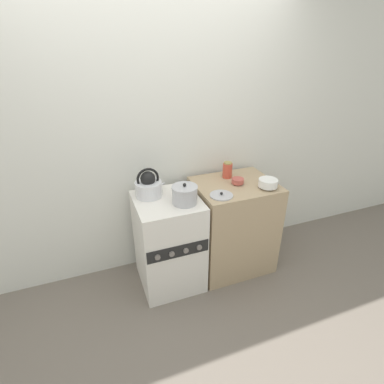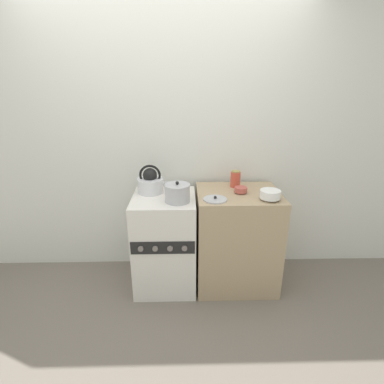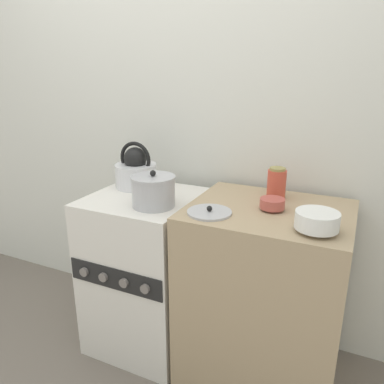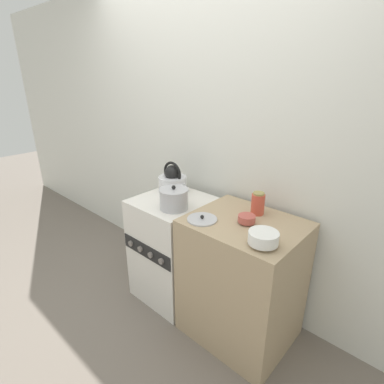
{
  "view_description": "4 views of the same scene",
  "coord_description": "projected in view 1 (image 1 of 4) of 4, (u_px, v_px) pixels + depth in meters",
  "views": [
    {
      "loc": [
        -0.57,
        -1.81,
        2.04
      ],
      "look_at": [
        0.22,
        0.28,
        0.89
      ],
      "focal_mm": 28.0,
      "sensor_mm": 36.0,
      "label": 1
    },
    {
      "loc": [
        0.18,
        -2.09,
        1.77
      ],
      "look_at": [
        0.24,
        0.3,
        0.89
      ],
      "focal_mm": 28.0,
      "sensor_mm": 36.0,
      "label": 2
    },
    {
      "loc": [
        0.98,
        -1.25,
        1.47
      ],
      "look_at": [
        0.28,
        0.26,
        0.92
      ],
      "focal_mm": 35.0,
      "sensor_mm": 36.0,
      "label": 3
    },
    {
      "loc": [
        1.52,
        -1.17,
        1.76
      ],
      "look_at": [
        0.21,
        0.27,
        0.98
      ],
      "focal_mm": 28.0,
      "sensor_mm": 36.0,
      "label": 4
    }
  ],
  "objects": [
    {
      "name": "kettle",
      "position": [
        149.0,
        186.0,
        2.48
      ],
      "size": [
        0.27,
        0.22,
        0.25
      ],
      "color": "silver",
      "rests_on": "stove"
    },
    {
      "name": "loose_pot_lid",
      "position": [
        221.0,
        195.0,
        2.45
      ],
      "size": [
        0.19,
        0.19,
        0.03
      ],
      "color": "#B2B2B7",
      "rests_on": "counter"
    },
    {
      "name": "storage_jar",
      "position": [
        227.0,
        170.0,
        2.75
      ],
      "size": [
        0.09,
        0.09,
        0.15
      ],
      "color": "#CC4C38",
      "rests_on": "counter"
    },
    {
      "name": "wall_back",
      "position": [
        153.0,
        140.0,
        2.59
      ],
      "size": [
        7.0,
        0.06,
        2.5
      ],
      "color": "silver",
      "rests_on": "ground_plane"
    },
    {
      "name": "stove",
      "position": [
        169.0,
        242.0,
        2.65
      ],
      "size": [
        0.53,
        0.57,
        0.86
      ],
      "color": "silver",
      "rests_on": "ground_plane"
    },
    {
      "name": "small_ceramic_bowl",
      "position": [
        238.0,
        181.0,
        2.64
      ],
      "size": [
        0.11,
        0.11,
        0.05
      ],
      "color": "#B75147",
      "rests_on": "counter"
    },
    {
      "name": "counter",
      "position": [
        233.0,
        225.0,
        2.86
      ],
      "size": [
        0.71,
        0.59,
        0.89
      ],
      "color": "tan",
      "rests_on": "ground_plane"
    },
    {
      "name": "cooking_pot",
      "position": [
        185.0,
        195.0,
        2.38
      ],
      "size": [
        0.21,
        0.21,
        0.17
      ],
      "color": "#B2B2B7",
      "rests_on": "stove"
    },
    {
      "name": "ground_plane",
      "position": [
        180.0,
        300.0,
        2.62
      ],
      "size": [
        12.0,
        12.0,
        0.0
      ],
      "primitive_type": "plane",
      "color": "#70665B"
    },
    {
      "name": "enamel_bowl",
      "position": [
        268.0,
        183.0,
        2.56
      ],
      "size": [
        0.16,
        0.16,
        0.08
      ],
      "color": "white",
      "rests_on": "counter"
    }
  ]
}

